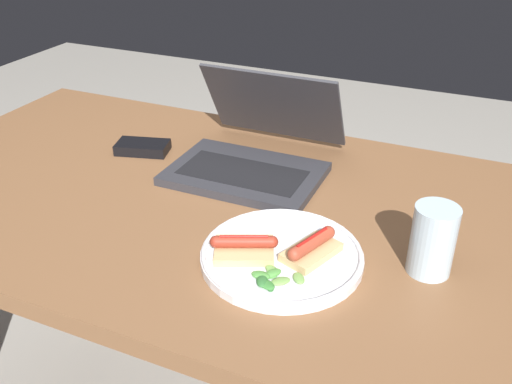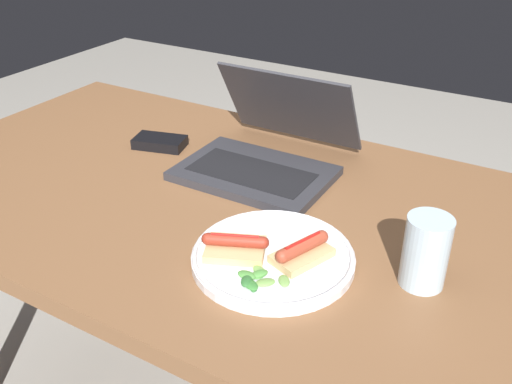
% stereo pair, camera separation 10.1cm
% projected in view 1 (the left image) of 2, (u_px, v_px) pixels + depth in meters
% --- Properties ---
extents(desk, '(1.37, 0.78, 0.74)m').
position_uv_depth(desk, '(207.00, 231.00, 1.17)').
color(desk, brown).
rests_on(desk, ground_plane).
extents(laptop, '(0.31, 0.32, 0.20)m').
position_uv_depth(laptop, '(254.00, 153.00, 1.21)').
color(laptop, '#2D2D33').
rests_on(laptop, desk).
extents(plate, '(0.27, 0.27, 0.02)m').
position_uv_depth(plate, '(282.00, 255.00, 0.93)').
color(plate, silver).
rests_on(plate, desk).
extents(sausage_toast_left, '(0.09, 0.11, 0.04)m').
position_uv_depth(sausage_toast_left, '(311.00, 248.00, 0.92)').
color(sausage_toast_left, tan).
rests_on(sausage_toast_left, plate).
extents(sausage_toast_middle, '(0.12, 0.10, 0.04)m').
position_uv_depth(sausage_toast_middle, '(244.00, 247.00, 0.92)').
color(sausage_toast_middle, tan).
rests_on(sausage_toast_middle, plate).
extents(salad_pile, '(0.09, 0.07, 0.01)m').
position_uv_depth(salad_pile, '(272.00, 278.00, 0.87)').
color(salad_pile, '#4C8E3D').
rests_on(salad_pile, plate).
extents(drinking_glass, '(0.07, 0.07, 0.12)m').
position_uv_depth(drinking_glass, '(433.00, 240.00, 0.89)').
color(drinking_glass, silver).
rests_on(drinking_glass, desk).
extents(external_drive, '(0.13, 0.09, 0.02)m').
position_uv_depth(external_drive, '(143.00, 147.00, 1.29)').
color(external_drive, black).
rests_on(external_drive, desk).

